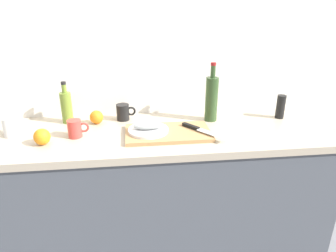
{
  "coord_description": "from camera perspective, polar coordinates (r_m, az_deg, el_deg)",
  "views": [
    {
      "loc": [
        -0.1,
        -1.56,
        1.58
      ],
      "look_at": [
        0.07,
        -0.06,
        0.95
      ],
      "focal_mm": 32.62,
      "sensor_mm": 36.0,
      "label": 1
    }
  ],
  "objects": [
    {
      "name": "cutting_board",
      "position": [
        1.65,
        0.0,
        -1.28
      ],
      "size": [
        0.46,
        0.26,
        0.02
      ],
      "primitive_type": "cube",
      "color": "tan",
      "rests_on": "kitchen_counter"
    },
    {
      "name": "coffee_mug_1",
      "position": [
        1.82,
        -27.24,
        -0.12
      ],
      "size": [
        0.12,
        0.08,
        0.1
      ],
      "color": "white",
      "rests_on": "kitchen_counter"
    },
    {
      "name": "back_wall",
      "position": [
        1.91,
        -3.52,
        12.65
      ],
      "size": [
        3.2,
        0.05,
        2.5
      ],
      "primitive_type": "cube",
      "color": "white",
      "rests_on": "ground_plane"
    },
    {
      "name": "kitchen_counter",
      "position": [
        1.92,
        -2.36,
        -13.31
      ],
      "size": [
        2.0,
        0.6,
        0.9
      ],
      "color": "#4C5159",
      "rests_on": "ground_plane"
    },
    {
      "name": "pepper_mill",
      "position": [
        1.99,
        20.28,
        3.4
      ],
      "size": [
        0.05,
        0.05,
        0.14
      ],
      "primitive_type": "cylinder",
      "color": "black",
      "rests_on": "kitchen_counter"
    },
    {
      "name": "white_plate",
      "position": [
        1.65,
        -3.69,
        -0.77
      ],
      "size": [
        0.22,
        0.22,
        0.01
      ],
      "primitive_type": "cylinder",
      "color": "white",
      "rests_on": "cutting_board"
    },
    {
      "name": "orange_0",
      "position": [
        1.84,
        -13.22,
        1.62
      ],
      "size": [
        0.08,
        0.08,
        0.08
      ],
      "primitive_type": "sphere",
      "color": "orange",
      "rests_on": "kitchen_counter"
    },
    {
      "name": "orange_1",
      "position": [
        1.66,
        -22.48,
        -1.86
      ],
      "size": [
        0.08,
        0.08,
        0.08
      ],
      "primitive_type": "sphere",
      "color": "orange",
      "rests_on": "kitchen_counter"
    },
    {
      "name": "wine_bottle",
      "position": [
        1.83,
        8.14,
        5.2
      ],
      "size": [
        0.07,
        0.07,
        0.35
      ],
      "color": "#2D4723",
      "rests_on": "kitchen_counter"
    },
    {
      "name": "olive_oil_bottle",
      "position": [
        1.88,
        -18.44,
        3.45
      ],
      "size": [
        0.06,
        0.06,
        0.25
      ],
      "color": "olive",
      "rests_on": "kitchen_counter"
    },
    {
      "name": "chef_knife",
      "position": [
        1.66,
        5.68,
        -0.58
      ],
      "size": [
        0.21,
        0.24,
        0.02
      ],
      "rotation": [
        0.0,
        0.0,
        -0.88
      ],
      "color": "silver",
      "rests_on": "cutting_board"
    },
    {
      "name": "coffee_mug_2",
      "position": [
        1.68,
        -16.94,
        -0.45
      ],
      "size": [
        0.11,
        0.07,
        0.1
      ],
      "color": "#CC3F38",
      "rests_on": "kitchen_counter"
    },
    {
      "name": "fish_fillet",
      "position": [
        1.64,
        -3.71,
        0.05
      ],
      "size": [
        0.16,
        0.07,
        0.04
      ],
      "primitive_type": "ellipsoid",
      "color": "#999E99",
      "rests_on": "white_plate"
    },
    {
      "name": "coffee_mug_0",
      "position": [
        1.86,
        -8.34,
        2.58
      ],
      "size": [
        0.12,
        0.08,
        0.1
      ],
      "color": "black",
      "rests_on": "kitchen_counter"
    }
  ]
}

